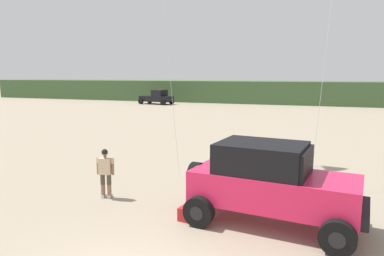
% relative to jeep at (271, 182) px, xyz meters
% --- Properties ---
extents(dune_ridge, '(90.00, 8.74, 3.13)m').
position_rel_jeep_xyz_m(dune_ridge, '(-7.85, 44.07, 0.36)').
color(dune_ridge, '#426038').
rests_on(dune_ridge, ground_plane).
extents(jeep, '(4.97, 2.88, 2.26)m').
position_rel_jeep_xyz_m(jeep, '(0.00, 0.00, 0.00)').
color(jeep, '#EA2151').
rests_on(jeep, ground_plane).
extents(person_watching, '(0.61, 0.37, 1.67)m').
position_rel_jeep_xyz_m(person_watching, '(-5.45, 0.34, -0.26)').
color(person_watching, '#8C664C').
rests_on(person_watching, ground_plane).
extents(cooler_box, '(0.61, 0.44, 0.38)m').
position_rel_jeep_xyz_m(cooler_box, '(-2.17, -0.56, -1.01)').
color(cooler_box, '#B21E23').
rests_on(cooler_box, ground_plane).
extents(distant_pickup, '(4.85, 3.07, 1.98)m').
position_rel_jeep_xyz_m(distant_pickup, '(-20.04, 35.56, -0.26)').
color(distant_pickup, black).
rests_on(distant_pickup, ground_plane).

